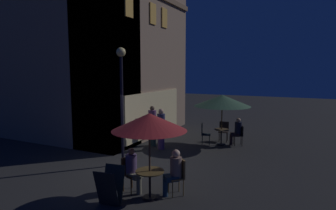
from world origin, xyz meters
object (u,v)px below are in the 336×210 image
cafe_chair_2 (224,129)px  menu_sandwich_board (110,186)px  patio_umbrella_1 (149,122)px  cafe_table_0 (221,134)px  cafe_chair_3 (179,173)px  cafe_chair_4 (129,170)px  cafe_chair_1 (240,133)px  patron_seated_0 (237,130)px  patron_seated_1 (174,170)px  cafe_chair_0 (204,132)px  cafe_table_1 (150,178)px  patron_seated_2 (133,168)px  patron_standing_4 (152,126)px  patron_standing_3 (161,129)px  patio_umbrella_0 (222,101)px  street_lamp_near_corner (122,84)px

cafe_chair_2 → menu_sandwich_board: bearing=-13.7°
patio_umbrella_1 → cafe_chair_2: size_ratio=2.47×
cafe_table_0 → cafe_chair_3: size_ratio=0.74×
cafe_chair_4 → cafe_chair_1: bearing=89.2°
menu_sandwich_board → cafe_table_0: menu_sandwich_board is taller
patron_seated_0 → patron_seated_1: bearing=66.1°
patio_umbrella_1 → cafe_chair_0: (5.86, 0.52, -1.47)m
patio_umbrella_1 → cafe_chair_3: 1.66m
cafe_table_0 → cafe_chair_1: 0.82m
cafe_chair_3 → cafe_chair_0: bearing=-123.9°
cafe_table_1 → patron_seated_0: size_ratio=0.61×
patron_seated_1 → patio_umbrella_1: bearing=0.0°
cafe_chair_2 → patron_seated_2: bearing=-13.7°
cafe_chair_4 → cafe_chair_0: bearing=102.6°
cafe_table_0 → cafe_chair_0: (-0.23, 0.74, 0.08)m
cafe_table_1 → cafe_chair_1: bearing=-8.8°
cafe_chair_1 → cafe_chair_2: cafe_chair_2 is taller
cafe_chair_2 → patron_standing_4: 3.45m
patron_standing_3 → patio_umbrella_0: bearing=-67.6°
cafe_table_1 → cafe_chair_0: bearing=5.1°
cafe_table_1 → patron_seated_1: size_ratio=0.61×
cafe_chair_2 → patron_seated_2: size_ratio=0.74×
cafe_chair_4 → patio_umbrella_1: bearing=0.0°
patio_umbrella_0 → patron_standing_3: patio_umbrella_0 is taller
patio_umbrella_0 → patron_seated_1: bearing=-177.5°
cafe_chair_0 → patron_standing_3: bearing=-149.4°
menu_sandwich_board → patio_umbrella_1: size_ratio=0.41×
street_lamp_near_corner → cafe_table_1: bearing=-131.4°
cafe_table_1 → cafe_chair_1: cafe_chair_1 is taller
cafe_chair_4 → patron_seated_2: size_ratio=0.77×
cafe_chair_4 → patron_seated_0: 6.33m
cafe_table_1 → cafe_chair_3: bearing=-44.3°
cafe_chair_1 → patron_standing_3: (-2.04, 2.90, 0.34)m
street_lamp_near_corner → cafe_chair_1: street_lamp_near_corner is taller
patron_seated_2 → cafe_chair_2: bearing=98.7°
patio_umbrella_1 → patio_umbrella_0: bearing=-2.1°
cafe_chair_2 → patron_standing_4: (-2.21, 2.63, 0.34)m
cafe_chair_0 → cafe_chair_1: 1.60m
street_lamp_near_corner → cafe_table_0: (4.17, -2.41, -2.37)m
patio_umbrella_1 → patron_standing_4: bearing=28.4°
menu_sandwich_board → cafe_chair_3: (1.30, -1.30, 0.10)m
patron_seated_0 → patron_seated_2: bearing=56.3°
cafe_table_1 → cafe_chair_2: cafe_chair_2 is taller
menu_sandwich_board → patron_standing_3: (5.05, 1.18, 0.40)m
patron_standing_4 → street_lamp_near_corner: bearing=-133.1°
patio_umbrella_0 → cafe_chair_2: (0.77, 0.10, -1.45)m
cafe_chair_2 → patron_seated_1: patron_seated_1 is taller
patio_umbrella_1 → cafe_chair_4: patio_umbrella_1 is taller
cafe_table_0 → patron_seated_2: (-5.92, 0.85, 0.21)m
cafe_chair_4 → patron_standing_3: patron_standing_3 is taller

